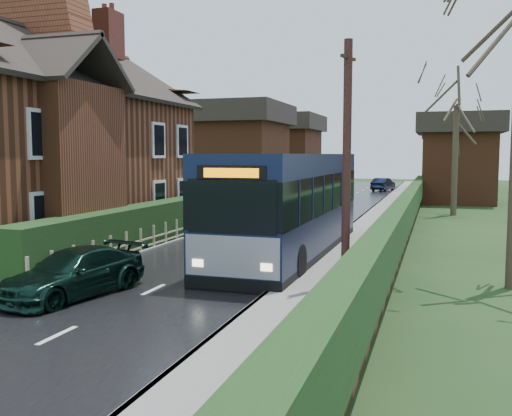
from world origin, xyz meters
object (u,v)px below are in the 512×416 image
(car_green, at_px, (74,273))
(bus_stop_sign, at_px, (298,215))
(bus, at_px, (290,206))
(brick_house, at_px, (40,135))
(telegraph_pole, at_px, (347,166))
(car_silver, at_px, (232,210))

(car_green, xyz_separation_m, bus_stop_sign, (4.80, 4.11, 1.20))
(bus_stop_sign, bearing_deg, bus, 103.96)
(brick_house, height_order, car_green, brick_house)
(brick_house, distance_m, car_green, 11.33)
(bus, xyz_separation_m, telegraph_pole, (2.65, -4.58, 1.50))
(bus, bearing_deg, car_silver, 123.64)
(car_green, relative_size, bus_stop_sign, 1.51)
(car_silver, bearing_deg, bus_stop_sign, -48.58)
(bus, xyz_separation_m, car_silver, (-4.95, 7.58, -1.03))
(brick_house, relative_size, telegraph_pole, 2.25)
(bus, bearing_deg, bus_stop_sign, -71.16)
(bus, distance_m, telegraph_pole, 5.50)
(brick_house, xyz_separation_m, bus, (10.88, -0.65, -2.60))
(brick_house, distance_m, car_silver, 9.82)
(bus, distance_m, car_green, 8.29)
(telegraph_pole, bearing_deg, bus, 134.92)
(bus, bearing_deg, brick_house, 177.10)
(brick_house, distance_m, telegraph_pole, 14.55)
(car_silver, bearing_deg, brick_house, -118.26)
(brick_house, xyz_separation_m, bus_stop_sign, (11.93, -3.84, -2.58))
(bus, relative_size, car_green, 2.89)
(car_green, bearing_deg, telegraph_pole, 34.50)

